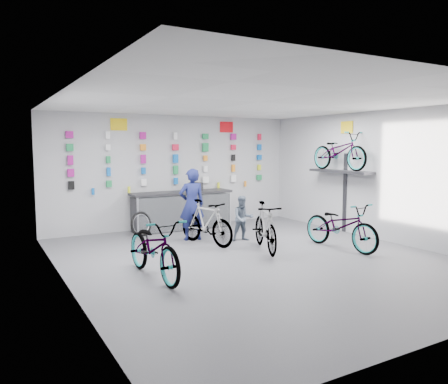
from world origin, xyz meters
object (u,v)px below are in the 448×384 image
clerk (192,204)px  customer (243,218)px  counter (182,211)px  bike_right (341,225)px  bike_center (265,227)px  bike_left (154,248)px  bike_service (206,222)px

clerk → customer: 1.23m
counter → bike_right: 4.22m
bike_right → bike_center: bearing=151.3°
bike_left → counter: bearing=56.7°
counter → customer: (0.64, -1.99, 0.04)m
bike_service → customer: size_ratio=1.59×
clerk → customer: (0.98, -0.67, -0.31)m
bike_service → customer: customer is taller
counter → customer: bearing=-72.1°
bike_center → counter: bearing=120.1°
bike_center → customer: bearing=104.1°
bike_left → customer: 3.28m
counter → bike_service: bearing=-98.2°
bike_service → customer: bearing=-19.8°
counter → bike_left: size_ratio=1.39×
counter → bike_center: size_ratio=1.60×
counter → bike_left: 4.28m
bike_left → clerk: (1.82, 2.37, 0.32)m
counter → clerk: size_ratio=1.62×
bike_service → clerk: (-0.06, 0.60, 0.34)m
clerk → bike_right: bearing=142.9°
bike_left → bike_center: (2.68, 0.64, -0.00)m
counter → customer: size_ratio=2.59×
bike_center → bike_right: (1.51, -0.64, -0.00)m
clerk → bike_left: bearing=60.6°
counter → bike_right: bearing=-61.2°
bike_right → bike_left: bearing=174.3°
counter → bike_center: (0.52, -3.05, 0.02)m
bike_right → clerk: bearing=129.3°
bike_right → bike_service: size_ratio=1.16×
bike_service → bike_right: bearing=-52.9°
bike_center → bike_service: size_ratio=1.02×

